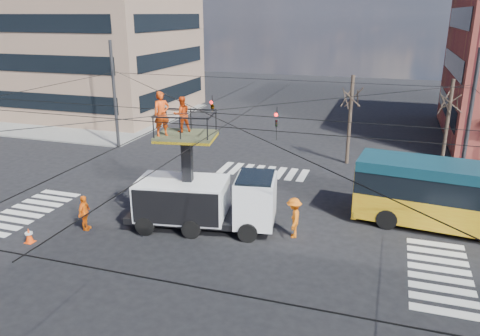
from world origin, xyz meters
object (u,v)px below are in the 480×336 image
(traffic_cone, at_px, (29,235))
(utility_truck, at_px, (205,187))
(flagger, at_px, (294,218))
(worker_ground, at_px, (84,213))
(city_bus, at_px, (480,199))

(traffic_cone, bearing_deg, utility_truck, 29.34)
(utility_truck, xyz_separation_m, flagger, (4.22, 0.34, -1.13))
(traffic_cone, height_order, worker_ground, worker_ground)
(utility_truck, relative_size, traffic_cone, 10.36)
(traffic_cone, relative_size, flagger, 0.37)
(traffic_cone, xyz_separation_m, flagger, (11.16, 4.24, 0.60))
(traffic_cone, bearing_deg, city_bus, 20.62)
(city_bus, distance_m, worker_ground, 18.38)
(city_bus, xyz_separation_m, worker_ground, (-17.58, -5.30, -0.87))
(utility_truck, height_order, traffic_cone, utility_truck)
(utility_truck, bearing_deg, worker_ground, -169.19)
(city_bus, relative_size, flagger, 5.95)
(traffic_cone, distance_m, worker_ground, 2.55)
(city_bus, relative_size, traffic_cone, 16.07)
(city_bus, relative_size, worker_ground, 6.59)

